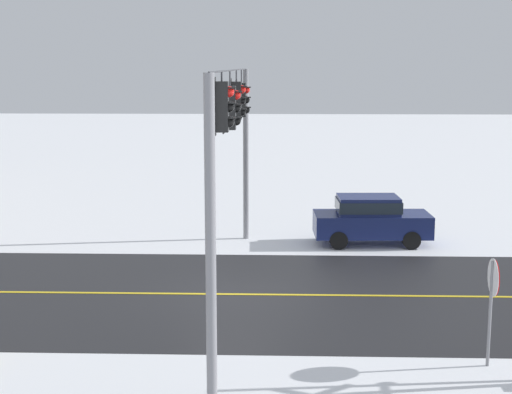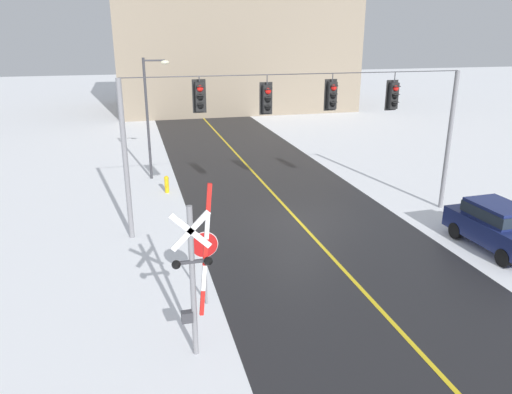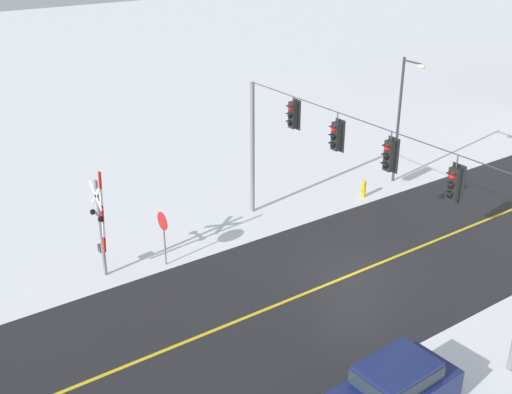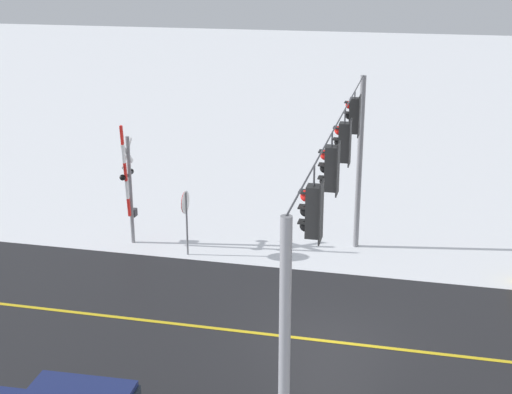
# 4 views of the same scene
# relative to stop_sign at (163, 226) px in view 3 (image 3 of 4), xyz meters

# --- Properties ---
(ground_plane) EXTENTS (160.00, 160.00, 0.00)m
(ground_plane) POSITION_rel_stop_sign_xyz_m (4.91, 5.73, -1.71)
(ground_plane) COLOR white
(road_asphalt) EXTENTS (9.00, 80.00, 0.01)m
(road_asphalt) POSITION_rel_stop_sign_xyz_m (4.91, 11.73, -1.71)
(road_asphalt) COLOR black
(road_asphalt) RESTS_ON ground
(lane_centre_line) EXTENTS (0.14, 72.00, 0.01)m
(lane_centre_line) POSITION_rel_stop_sign_xyz_m (4.91, 11.73, -1.70)
(lane_centre_line) COLOR gold
(lane_centre_line) RESTS_ON ground
(signal_span) EXTENTS (14.20, 0.47, 6.22)m
(signal_span) POSITION_rel_stop_sign_xyz_m (4.88, 5.71, 2.70)
(signal_span) COLOR gray
(signal_span) RESTS_ON ground
(stop_sign) EXTENTS (0.80, 0.09, 2.35)m
(stop_sign) POSITION_rel_stop_sign_xyz_m (0.00, 0.00, 0.00)
(stop_sign) COLOR gray
(stop_sign) RESTS_ON ground
(railroad_crossing) EXTENTS (1.03, 0.31, 4.50)m
(railroad_crossing) POSITION_rel_stop_sign_xyz_m (-0.60, -2.30, 0.55)
(railroad_crossing) COLOR gray
(railroad_crossing) RESTS_ON ground
(parked_car_navy) EXTENTS (1.94, 4.25, 1.74)m
(parked_car_navy) POSITION_rel_stop_sign_xyz_m (11.17, 1.24, -0.76)
(parked_car_navy) COLOR navy
(parked_car_navy) RESTS_ON ground
(streetlamp_near) EXTENTS (1.39, 0.28, 6.50)m
(streetlamp_near) POSITION_rel_stop_sign_xyz_m (-0.67, 13.90, 2.20)
(streetlamp_near) COLOR #38383D
(streetlamp_near) RESTS_ON ground
(fire_hydrant) EXTENTS (0.24, 0.31, 0.88)m
(fire_hydrant) POSITION_rel_stop_sign_xyz_m (-0.26, 11.14, -1.25)
(fire_hydrant) COLOR gold
(fire_hydrant) RESTS_ON ground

